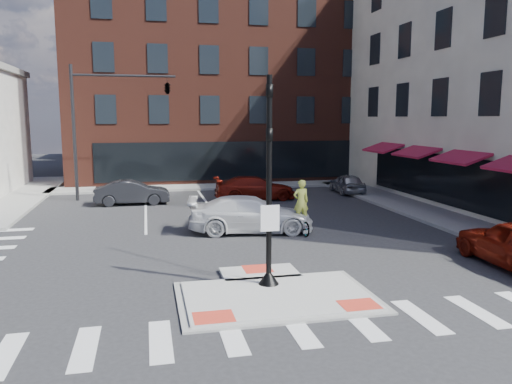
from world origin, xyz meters
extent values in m
plane|color=#28282B|center=(0.00, 0.00, 0.00)|extent=(120.00, 120.00, 0.00)
cube|color=gray|center=(0.00, -0.50, 0.03)|extent=(5.40, 3.60, 0.06)
cube|color=#A8A8A3|center=(0.00, -0.50, 0.06)|extent=(5.00, 3.20, 0.12)
cube|color=#A8A8A3|center=(0.00, 1.60, 0.06)|extent=(2.40, 1.40, 0.12)
cube|color=red|center=(-1.90, -1.70, 0.12)|extent=(1.00, 0.80, 0.01)
cube|color=red|center=(1.90, -1.70, 0.12)|extent=(1.00, 0.80, 0.01)
cube|color=red|center=(0.00, 1.90, 0.12)|extent=(0.90, 0.90, 0.01)
cube|color=gray|center=(-11.00, 20.00, 0.07)|extent=(3.00, 20.00, 0.15)
cube|color=gray|center=(10.80, 10.00, 0.07)|extent=(3.00, 24.00, 0.15)
cube|color=gray|center=(3.00, 22.00, 0.07)|extent=(26.00, 3.00, 0.15)
cube|color=#512319|center=(3.00, 32.00, 7.50)|extent=(24.00, 18.00, 15.00)
cube|color=black|center=(3.00, 23.00, 1.80)|extent=(20.00, 0.12, 2.80)
cube|color=black|center=(12.00, 10.00, 1.70)|extent=(0.12, 16.00, 2.60)
cube|color=#B1173B|center=(11.30, 10.00, 3.05)|extent=(1.46, 3.00, 0.58)
cube|color=#B1173B|center=(11.30, 16.00, 3.05)|extent=(1.46, 3.00, 0.58)
cube|color=slate|center=(-4.00, 52.00, 5.00)|extent=(10.00, 12.00, 10.00)
cube|color=brown|center=(9.00, 54.00, 6.00)|extent=(12.00, 12.00, 12.00)
cone|color=black|center=(0.00, 0.40, 0.34)|extent=(0.60, 0.60, 0.45)
cylinder|color=black|center=(0.00, 0.40, 3.20)|extent=(0.16, 0.16, 5.80)
cube|color=white|center=(0.00, 0.28, 2.10)|extent=(0.55, 0.04, 0.75)
imported|color=black|center=(0.00, 0.40, 5.30)|extent=(0.18, 0.22, 1.10)
imported|color=black|center=(0.00, 0.40, 4.10)|extent=(0.18, 0.22, 1.10)
cylinder|color=black|center=(-7.50, 18.00, 4.00)|extent=(0.20, 0.20, 8.00)
cylinder|color=black|center=(-4.50, 18.00, 7.40)|extent=(6.00, 0.14, 0.14)
imported|color=black|center=(-2.00, 18.00, 6.80)|extent=(0.48, 2.24, 0.90)
imported|color=white|center=(0.97, 7.57, 0.78)|extent=(5.63, 2.93, 1.56)
imported|color=#242529|center=(-4.23, 15.90, 0.69)|extent=(4.21, 1.49, 1.39)
imported|color=#A9ABB0|center=(9.50, 17.30, 0.64)|extent=(1.74, 3.86, 1.28)
imported|color=maroon|center=(2.99, 16.00, 0.71)|extent=(4.91, 2.04, 1.42)
imported|color=#3F3F44|center=(3.00, 6.82, 0.49)|extent=(0.77, 1.91, 0.98)
imported|color=#D2DF4E|center=(3.00, 6.82, 1.39)|extent=(0.71, 0.49, 1.88)
camera|label=1|loc=(-3.38, -13.21, 4.93)|focal=35.00mm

